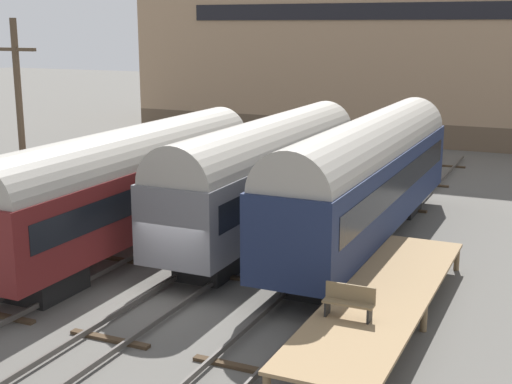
% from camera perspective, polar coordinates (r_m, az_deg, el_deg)
% --- Properties ---
extents(ground_plane, '(200.00, 200.00, 0.00)m').
position_cam_1_polar(ground_plane, '(23.36, -7.27, -8.88)').
color(ground_plane, '#56544F').
extents(track_left, '(2.60, 60.00, 0.26)m').
position_cam_1_polar(track_left, '(25.56, -15.13, -6.93)').
color(track_left, '#4C4742').
rests_on(track_left, ground).
extents(track_middle, '(2.60, 60.00, 0.26)m').
position_cam_1_polar(track_middle, '(23.30, -7.28, -8.56)').
color(track_middle, '#4C4742').
rests_on(track_middle, ground).
extents(track_right, '(2.60, 60.00, 0.26)m').
position_cam_1_polar(track_right, '(21.58, 2.11, -10.28)').
color(track_right, '#4C4742').
rests_on(track_right, ground).
extents(train_car_navy, '(2.92, 17.48, 5.25)m').
position_cam_1_polar(train_car_navy, '(28.77, 8.89, 1.53)').
color(train_car_navy, black).
rests_on(train_car_navy, ground).
extents(train_car_grey, '(2.91, 15.32, 5.06)m').
position_cam_1_polar(train_car_grey, '(29.40, 0.82, 1.70)').
color(train_car_grey, black).
rests_on(train_car_grey, ground).
extents(train_car_maroon, '(2.85, 15.81, 4.94)m').
position_cam_1_polar(train_car_maroon, '(28.07, -9.98, 0.82)').
color(train_car_maroon, black).
rests_on(train_car_maroon, ground).
extents(station_platform, '(2.75, 12.03, 0.98)m').
position_cam_1_polar(station_platform, '(21.72, 10.16, -8.17)').
color(station_platform, '#8C704C').
rests_on(station_platform, ground).
extents(bench, '(1.40, 0.40, 0.91)m').
position_cam_1_polar(bench, '(19.68, 7.47, -8.60)').
color(bench, brown).
rests_on(bench, station_platform).
extents(utility_pole, '(1.80, 0.24, 8.99)m').
position_cam_1_polar(utility_pole, '(27.14, -18.22, 3.89)').
color(utility_pole, '#473828').
rests_on(utility_pole, ground).
extents(warehouse_building, '(37.99, 13.96, 17.68)m').
position_cam_1_polar(warehouse_building, '(60.81, 9.92, 13.10)').
color(warehouse_building, brown).
rests_on(warehouse_building, ground).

